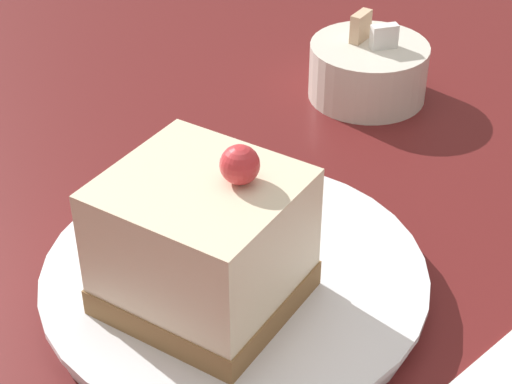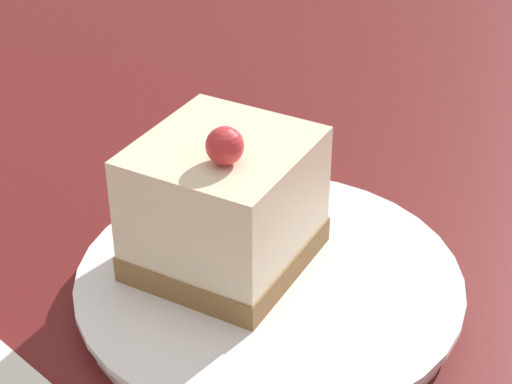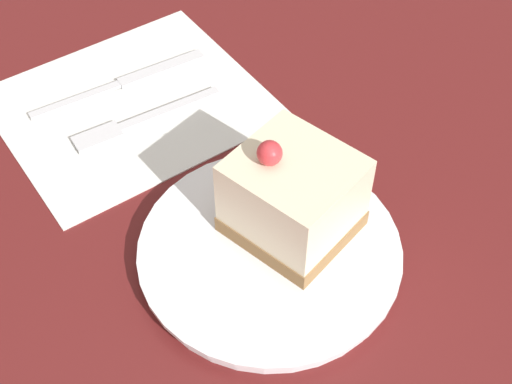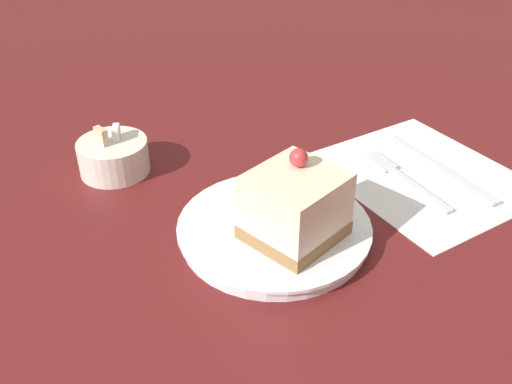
# 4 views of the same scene
# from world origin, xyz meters

# --- Properties ---
(ground_plane) EXTENTS (4.00, 4.00, 0.00)m
(ground_plane) POSITION_xyz_m (0.00, 0.00, 0.00)
(ground_plane) COLOR #5B1919
(plate) EXTENTS (0.21, 0.21, 0.02)m
(plate) POSITION_xyz_m (0.04, -0.02, 0.01)
(plate) COLOR white
(plate) RESTS_ON ground_plane
(cake_slice) EXTENTS (0.11, 0.11, 0.09)m
(cake_slice) POSITION_xyz_m (0.05, -0.05, 0.05)
(cake_slice) COLOR olive
(cake_slice) RESTS_ON plate
(napkin) EXTENTS (0.23, 0.26, 0.00)m
(napkin) POSITION_xyz_m (0.27, -0.00, 0.00)
(napkin) COLOR white
(napkin) RESTS_ON ground_plane
(fork) EXTENTS (0.02, 0.15, 0.00)m
(fork) POSITION_xyz_m (0.24, 0.01, 0.01)
(fork) COLOR silver
(fork) RESTS_ON napkin
(knife) EXTENTS (0.01, 0.19, 0.00)m
(knife) POSITION_xyz_m (0.30, -0.02, 0.01)
(knife) COLOR silver
(knife) RESTS_ON napkin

